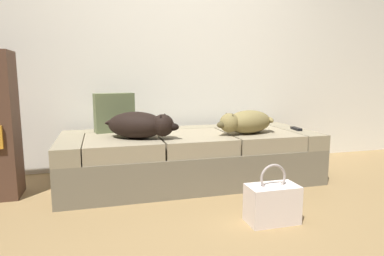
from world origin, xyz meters
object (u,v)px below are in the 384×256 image
Objects in this scene: dog_tan at (246,122)px; tv_remote at (296,129)px; couch at (190,157)px; handbag at (272,203)px; throw_pillow at (114,113)px; dog_dark at (141,125)px.

dog_tan is 0.55m from tv_remote.
couch is 1.00m from handbag.
dog_tan is 1.15m from throw_pillow.
couch reaches higher than handbag.
handbag is (-0.71, -0.86, -0.31)m from tv_remote.
tv_remote is 1.65m from throw_pillow.
dog_dark is 0.89m from dog_tan.
dog_dark is (-0.44, -0.15, 0.32)m from couch.
throw_pillow is (-0.63, 0.23, 0.39)m from couch.
tv_remote is at bearing -5.90° from couch.
tv_remote is 0.44× the size of throw_pillow.
dog_dark is at bearing -171.87° from tv_remote.
throw_pillow reaches higher than tv_remote.
couch is 14.50× the size of tv_remote.
throw_pillow is at bearing 159.50° from dog_tan.
tv_remote is at bearing 6.96° from dog_tan.
throw_pillow is 1.57m from handbag.
tv_remote is (1.42, 0.05, -0.10)m from dog_dark.
dog_dark is 1.16m from handbag.
tv_remote is at bearing 50.71° from handbag.
dog_tan is at bearing -20.50° from throw_pillow.
couch is 5.76× the size of handbag.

